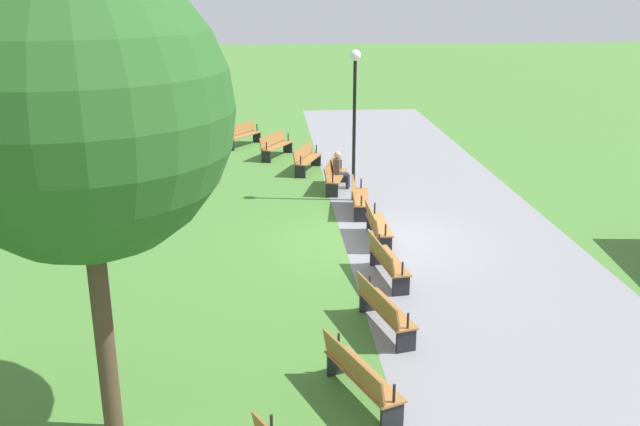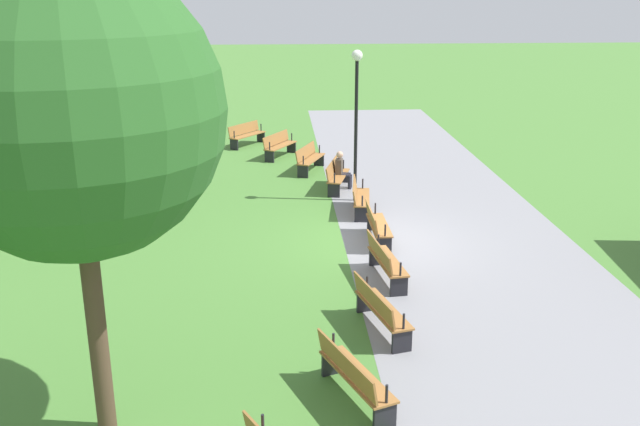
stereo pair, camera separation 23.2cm
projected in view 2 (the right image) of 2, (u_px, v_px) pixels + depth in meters
ground_plane at (379, 242)px, 17.80m from camera, size 120.00×120.00×0.00m
path_paving at (457, 240)px, 17.93m from camera, size 38.48×5.87×0.01m
bench_0 at (246, 134)px, 28.12m from camera, size 1.76×1.48×0.89m
bench_1 at (279, 145)px, 26.27m from camera, size 1.84×1.31×0.89m
bench_2 at (309, 158)px, 24.27m from camera, size 1.89×1.13×0.89m
bench_3 at (336, 175)px, 22.14m from camera, size 1.91×0.92×0.89m
bench_4 at (359, 196)px, 19.93m from camera, size 1.89×0.70×0.89m
bench_5 at (376, 224)px, 17.65m from camera, size 1.85×0.47×0.89m
bench_6 at (385, 260)px, 15.36m from camera, size 1.89×0.70×0.89m
bench_7 at (380, 308)px, 13.09m from camera, size 1.91×0.92×0.89m
bench_8 at (353, 375)px, 10.87m from camera, size 1.89×1.13×0.89m
person_seated at (342, 169)px, 22.27m from camera, size 0.43×0.58×1.20m
tree_0 at (72, 111)px, 8.85m from camera, size 3.93×3.93×6.71m
tree_1 at (93, 67)px, 20.38m from camera, size 3.55×3.55×5.72m
lamp_post at (356, 99)px, 20.22m from camera, size 0.32×0.32×4.47m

